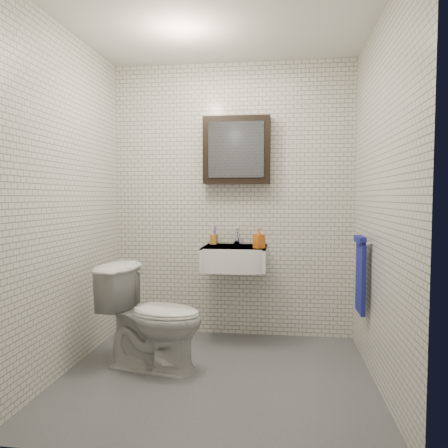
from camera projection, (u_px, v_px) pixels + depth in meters
name	position (u px, v px, depth m)	size (l,w,h in m)	color
ground	(216.00, 376.00, 3.11)	(2.20, 2.00, 0.01)	#4D4F55
room_shell	(216.00, 170.00, 3.02)	(2.22, 2.02, 2.51)	silver
washbasin	(234.00, 258.00, 3.78)	(0.55, 0.50, 0.20)	white
faucet	(237.00, 237.00, 3.96)	(0.06, 0.20, 0.15)	silver
mirror_cabinet	(237.00, 150.00, 3.91)	(0.60, 0.15, 0.60)	black
towel_rail	(361.00, 271.00, 3.27)	(0.09, 0.30, 0.58)	silver
toothbrush_cup	(214.00, 239.00, 4.00)	(0.08, 0.08, 0.19)	#B1712C
soap_bottle	(259.00, 238.00, 3.67)	(0.08, 0.08, 0.17)	#EA5A18
toilet	(153.00, 317.00, 3.25)	(0.43, 0.76, 0.78)	silver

